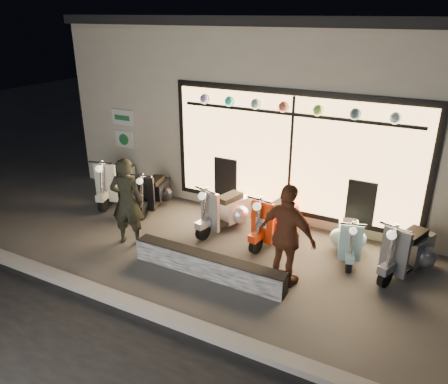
# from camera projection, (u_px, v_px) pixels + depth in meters

# --- Properties ---
(ground) EXTENTS (40.00, 40.00, 0.00)m
(ground) POSITION_uv_depth(u_px,v_px,m) (212.00, 254.00, 8.31)
(ground) COLOR #383533
(ground) RESTS_ON ground
(kerb) EXTENTS (40.00, 0.25, 0.12)m
(kerb) POSITION_uv_depth(u_px,v_px,m) (147.00, 310.00, 6.65)
(kerb) COLOR slate
(kerb) RESTS_ON ground
(shop_building) EXTENTS (10.20, 6.23, 4.20)m
(shop_building) POSITION_uv_depth(u_px,v_px,m) (303.00, 100.00, 11.57)
(shop_building) COLOR beige
(shop_building) RESTS_ON ground
(graffiti_barrier) EXTENTS (2.85, 0.28, 0.40)m
(graffiti_barrier) POSITION_uv_depth(u_px,v_px,m) (208.00, 265.00, 7.57)
(graffiti_barrier) COLOR black
(graffiti_barrier) RESTS_ON ground
(scooter_silver) EXTENTS (0.70, 1.45, 1.03)m
(scooter_silver) POSITION_uv_depth(u_px,v_px,m) (228.00, 209.00, 9.19)
(scooter_silver) COLOR black
(scooter_silver) RESTS_ON ground
(scooter_red) EXTENTS (0.62, 1.48, 1.05)m
(scooter_red) POSITION_uv_depth(u_px,v_px,m) (277.00, 219.00, 8.76)
(scooter_red) COLOR black
(scooter_red) RESTS_ON ground
(scooter_black) EXTENTS (0.63, 1.38, 0.98)m
(scooter_black) POSITION_uv_depth(u_px,v_px,m) (155.00, 191.00, 10.18)
(scooter_black) COLOR black
(scooter_black) RESTS_ON ground
(scooter_cream) EXTENTS (0.78, 1.58, 1.13)m
(scooter_cream) POSITION_uv_depth(u_px,v_px,m) (118.00, 181.00, 10.65)
(scooter_cream) COLOR black
(scooter_cream) RESTS_ON ground
(scooter_blue) EXTENTS (0.61, 1.24, 0.89)m
(scooter_blue) POSITION_uv_depth(u_px,v_px,m) (349.00, 237.00, 8.19)
(scooter_blue) COLOR black
(scooter_blue) RESTS_ON ground
(scooter_grey) EXTENTS (0.81, 1.46, 1.05)m
(scooter_grey) POSITION_uv_depth(u_px,v_px,m) (409.00, 249.00, 7.65)
(scooter_grey) COLOR black
(scooter_grey) RESTS_ON ground
(man) EXTENTS (0.75, 0.62, 1.76)m
(man) POSITION_uv_depth(u_px,v_px,m) (127.00, 202.00, 8.41)
(man) COLOR black
(man) RESTS_ON ground
(woman) EXTENTS (1.12, 0.67, 1.78)m
(woman) POSITION_uv_depth(u_px,v_px,m) (287.00, 236.00, 7.10)
(woman) COLOR brown
(woman) RESTS_ON ground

